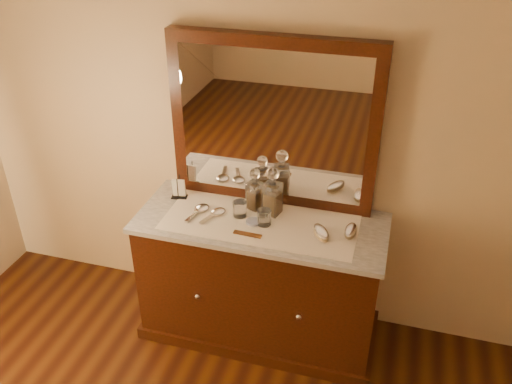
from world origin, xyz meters
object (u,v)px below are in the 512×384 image
at_px(dresser_cabinet, 260,280).
at_px(brush_far, 351,231).
at_px(pin_dish, 253,222).
at_px(decanter_left, 255,193).
at_px(napkin_rack, 179,189).
at_px(decanter_right, 272,196).
at_px(brush_near, 321,233).
at_px(comb, 247,234).
at_px(hand_mirror_inner, 216,213).
at_px(hand_mirror_outer, 200,210).
at_px(mirror_frame, 273,124).

xyz_separation_m(dresser_cabinet, brush_far, (0.51, 0.01, 0.46)).
distance_m(pin_dish, decanter_left, 0.19).
bearing_deg(napkin_rack, decanter_right, -1.85).
height_order(pin_dish, napkin_rack, napkin_rack).
bearing_deg(decanter_left, dresser_cabinet, -59.58).
relative_size(dresser_cabinet, decanter_left, 5.36).
height_order(decanter_left, brush_far, decanter_left).
height_order(napkin_rack, brush_near, napkin_rack).
height_order(dresser_cabinet, comb, comb).
xyz_separation_m(comb, hand_mirror_inner, (-0.24, 0.15, 0.00)).
distance_m(brush_far, hand_mirror_inner, 0.78).
bearing_deg(brush_far, dresser_cabinet, -179.21).
bearing_deg(comb, dresser_cabinet, 80.71).
xyz_separation_m(dresser_cabinet, decanter_left, (-0.07, 0.12, 0.54)).
distance_m(decanter_left, decanter_right, 0.12).
height_order(dresser_cabinet, decanter_right, decanter_right).
height_order(brush_near, brush_far, brush_near).
bearing_deg(napkin_rack, hand_mirror_inner, -23.55).
xyz_separation_m(brush_near, hand_mirror_inner, (-0.62, 0.05, -0.01)).
bearing_deg(brush_far, hand_mirror_outer, -179.29).
bearing_deg(hand_mirror_outer, dresser_cabinet, 0.59).
height_order(decanter_left, hand_mirror_inner, decanter_left).
distance_m(mirror_frame, hand_mirror_outer, 0.66).
distance_m(decanter_right, brush_far, 0.49).
relative_size(dresser_cabinet, pin_dish, 16.90).
xyz_separation_m(decanter_right, hand_mirror_inner, (-0.31, -0.10, -0.11)).
relative_size(comb, brush_near, 0.95).
relative_size(mirror_frame, napkin_rack, 8.33).
xyz_separation_m(dresser_cabinet, decanter_right, (0.04, 0.09, 0.56)).
distance_m(decanter_right, hand_mirror_inner, 0.34).
bearing_deg(napkin_rack, decanter_left, 1.14).
distance_m(napkin_rack, brush_far, 1.07).
height_order(pin_dish, hand_mirror_outer, hand_mirror_outer).
bearing_deg(decanter_right, decanter_left, 165.86).
xyz_separation_m(dresser_cabinet, hand_mirror_outer, (-0.37, -0.00, 0.45)).
height_order(pin_dish, decanter_right, decanter_right).
relative_size(mirror_frame, decanter_right, 3.97).
relative_size(pin_dish, napkin_rack, 0.57).
relative_size(brush_far, hand_mirror_outer, 0.66).
xyz_separation_m(comb, brush_far, (0.54, 0.16, 0.02)).
relative_size(napkin_rack, brush_far, 0.99).
xyz_separation_m(mirror_frame, comb, (-0.03, -0.40, -0.49)).
bearing_deg(dresser_cabinet, brush_far, 0.79).
distance_m(mirror_frame, decanter_right, 0.41).
distance_m(comb, napkin_rack, 0.59).
height_order(napkin_rack, hand_mirror_inner, napkin_rack).
relative_size(comb, decanter_left, 0.61).
bearing_deg(pin_dish, decanter_right, 59.52).
bearing_deg(brush_near, hand_mirror_outer, 175.87).
height_order(decanter_left, hand_mirror_outer, decanter_left).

